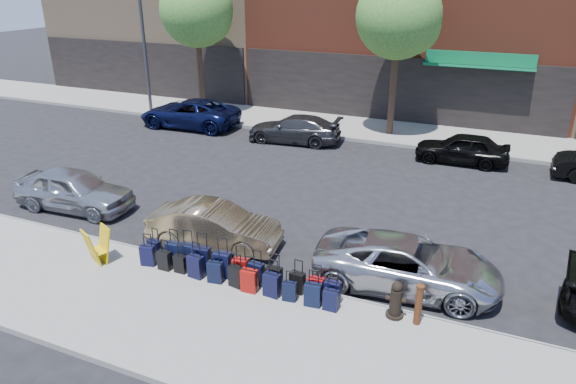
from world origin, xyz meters
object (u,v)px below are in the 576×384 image
at_px(car_far_0, 190,113).
at_px(car_near_1, 214,226).
at_px(tree_left, 199,12).
at_px(fire_hydrant, 396,300).
at_px(car_far_2, 462,148).
at_px(car_far_1, 294,129).
at_px(suitcase_front_5, 240,269).
at_px(car_near_2, 407,264).
at_px(bollard, 419,304).
at_px(car_near_0, 74,189).
at_px(display_rack, 98,246).
at_px(tree_center, 402,19).
at_px(streetlight, 145,27).

bearing_deg(car_far_0, car_near_1, 33.73).
height_order(tree_left, fire_hydrant, tree_left).
bearing_deg(car_far_2, car_far_1, -90.44).
height_order(suitcase_front_5, car_far_0, car_far_0).
bearing_deg(car_near_1, fire_hydrant, -112.21).
bearing_deg(car_far_0, car_near_2, 49.18).
height_order(suitcase_front_5, bollard, bollard).
distance_m(tree_left, car_far_1, 8.51).
relative_size(car_near_0, car_near_1, 1.07).
height_order(suitcase_front_5, display_rack, display_rack).
distance_m(suitcase_front_5, car_far_2, 12.35).
xyz_separation_m(car_near_1, car_far_2, (5.70, 10.15, 0.01)).
bearing_deg(car_far_1, fire_hydrant, 26.42).
bearing_deg(tree_center, bollard, -75.34).
bearing_deg(bollard, display_rack, -175.22).
bearing_deg(streetlight, fire_hydrant, -39.11).
height_order(suitcase_front_5, car_far_2, car_far_2).
bearing_deg(car_near_0, suitcase_front_5, -108.44).
xyz_separation_m(car_near_2, car_far_0, (-13.08, 10.30, 0.08)).
height_order(tree_center, car_near_2, tree_center).
relative_size(tree_left, car_far_2, 1.96).
relative_size(display_rack, car_far_2, 0.26).
bearing_deg(tree_center, fire_hydrant, -77.17).
bearing_deg(display_rack, tree_center, 98.20).
bearing_deg(display_rack, car_near_1, 69.96).
distance_m(bollard, car_near_0, 11.72).
relative_size(fire_hydrant, car_near_0, 0.22).
bearing_deg(car_near_0, car_near_2, -95.25).
height_order(car_far_0, car_far_1, car_far_0).
distance_m(bollard, car_far_2, 11.69).
bearing_deg(suitcase_front_5, tree_center, 76.19).
xyz_separation_m(car_near_0, car_far_1, (3.81, 9.73, -0.06)).
bearing_deg(car_far_0, suitcase_front_5, 35.36).
height_order(suitcase_front_5, car_near_1, car_near_1).
distance_m(fire_hydrant, car_near_0, 11.22).
height_order(display_rack, car_near_2, car_near_2).
height_order(car_near_1, car_far_2, car_far_2).
relative_size(car_near_0, car_far_0, 0.79).
bearing_deg(bollard, car_near_1, 165.62).
xyz_separation_m(streetlight, car_far_0, (3.54, -1.72, -3.95)).
xyz_separation_m(tree_left, tree_center, (10.50, 0.00, 0.00)).
distance_m(tree_center, car_near_2, 13.95).
xyz_separation_m(suitcase_front_5, car_far_0, (-9.28, 11.90, 0.27)).
distance_m(car_near_2, car_far_0, 16.65).
height_order(car_far_0, car_far_2, car_far_0).
height_order(display_rack, car_near_0, car_near_0).
distance_m(fire_hydrant, bollard, 0.51).
distance_m(suitcase_front_5, fire_hydrant, 3.86).
bearing_deg(streetlight, car_near_0, -64.35).
height_order(tree_left, display_rack, tree_left).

